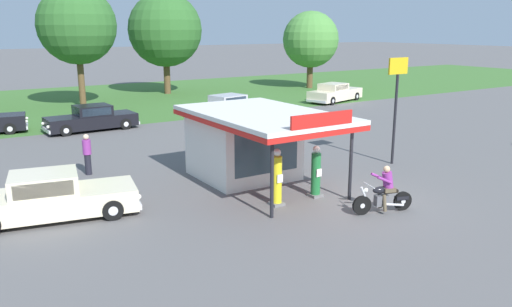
{
  "coord_description": "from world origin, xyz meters",
  "views": [
    {
      "loc": [
        -12.16,
        -12.36,
        5.9
      ],
      "look_at": [
        -2.39,
        2.93,
        1.4
      ],
      "focal_mm": 35.67,
      "sensor_mm": 36.0,
      "label": 1
    }
  ],
  "objects_px": {
    "motorcycle_with_rider": "(384,193)",
    "featured_classic_sedan": "(51,198)",
    "gas_pump_offside": "(316,174)",
    "bystander_leaning_by_kiosk": "(87,153)",
    "roadside_pole_sign": "(397,92)",
    "parked_car_back_row_right": "(231,108)",
    "parked_car_back_row_left": "(92,119)",
    "parked_car_back_row_centre": "(335,93)",
    "gas_pump_nearside": "(277,180)"
  },
  "relations": [
    {
      "from": "gas_pump_nearside",
      "to": "motorcycle_with_rider",
      "type": "height_order",
      "value": "gas_pump_nearside"
    },
    {
      "from": "gas_pump_nearside",
      "to": "parked_car_back_row_right",
      "type": "height_order",
      "value": "gas_pump_nearside"
    },
    {
      "from": "parked_car_back_row_left",
      "to": "roadside_pole_sign",
      "type": "relative_size",
      "value": 1.15
    },
    {
      "from": "gas_pump_nearside",
      "to": "parked_car_back_row_right",
      "type": "relative_size",
      "value": 0.34
    },
    {
      "from": "parked_car_back_row_left",
      "to": "parked_car_back_row_centre",
      "type": "distance_m",
      "value": 20.15
    },
    {
      "from": "featured_classic_sedan",
      "to": "parked_car_back_row_centre",
      "type": "height_order",
      "value": "parked_car_back_row_centre"
    },
    {
      "from": "parked_car_back_row_right",
      "to": "parked_car_back_row_centre",
      "type": "bearing_deg",
      "value": 11.65
    },
    {
      "from": "parked_car_back_row_left",
      "to": "roadside_pole_sign",
      "type": "bearing_deg",
      "value": -58.28
    },
    {
      "from": "featured_classic_sedan",
      "to": "roadside_pole_sign",
      "type": "height_order",
      "value": "roadside_pole_sign"
    },
    {
      "from": "gas_pump_nearside",
      "to": "featured_classic_sedan",
      "type": "height_order",
      "value": "gas_pump_nearside"
    },
    {
      "from": "parked_car_back_row_right",
      "to": "parked_car_back_row_left",
      "type": "relative_size",
      "value": 1.07
    },
    {
      "from": "parked_car_back_row_left",
      "to": "roadside_pole_sign",
      "type": "xyz_separation_m",
      "value": [
        9.21,
        -14.9,
        2.53
      ]
    },
    {
      "from": "gas_pump_offside",
      "to": "roadside_pole_sign",
      "type": "xyz_separation_m",
      "value": [
        5.79,
        1.73,
        2.34
      ]
    },
    {
      "from": "parked_car_back_row_left",
      "to": "parked_car_back_row_centre",
      "type": "height_order",
      "value": "parked_car_back_row_centre"
    },
    {
      "from": "featured_classic_sedan",
      "to": "parked_car_back_row_right",
      "type": "xyz_separation_m",
      "value": [
        13.95,
        12.93,
        0.04
      ]
    },
    {
      "from": "gas_pump_nearside",
      "to": "parked_car_back_row_centre",
      "type": "relative_size",
      "value": 0.34
    },
    {
      "from": "roadside_pole_sign",
      "to": "featured_classic_sedan",
      "type": "bearing_deg",
      "value": 175.53
    },
    {
      "from": "parked_car_back_row_right",
      "to": "gas_pump_nearside",
      "type": "bearing_deg",
      "value": -114.63
    },
    {
      "from": "bystander_leaning_by_kiosk",
      "to": "roadside_pole_sign",
      "type": "xyz_separation_m",
      "value": [
        11.9,
        -5.53,
        2.29
      ]
    },
    {
      "from": "motorcycle_with_rider",
      "to": "bystander_leaning_by_kiosk",
      "type": "distance_m",
      "value": 11.96
    },
    {
      "from": "motorcycle_with_rider",
      "to": "parked_car_back_row_centre",
      "type": "relative_size",
      "value": 0.36
    },
    {
      "from": "parked_car_back_row_right",
      "to": "bystander_leaning_by_kiosk",
      "type": "distance_m",
      "value": 14.43
    },
    {
      "from": "gas_pump_nearside",
      "to": "featured_classic_sedan",
      "type": "xyz_separation_m",
      "value": [
        -6.72,
        2.84,
        -0.24
      ]
    },
    {
      "from": "bystander_leaning_by_kiosk",
      "to": "parked_car_back_row_left",
      "type": "bearing_deg",
      "value": 73.98
    },
    {
      "from": "motorcycle_with_rider",
      "to": "featured_classic_sedan",
      "type": "height_order",
      "value": "motorcycle_with_rider"
    },
    {
      "from": "featured_classic_sedan",
      "to": "gas_pump_offside",
      "type": "bearing_deg",
      "value": -18.65
    },
    {
      "from": "motorcycle_with_rider",
      "to": "featured_classic_sedan",
      "type": "distance_m",
      "value": 10.68
    },
    {
      "from": "parked_car_back_row_right",
      "to": "parked_car_back_row_centre",
      "type": "height_order",
      "value": "parked_car_back_row_right"
    },
    {
      "from": "featured_classic_sedan",
      "to": "parked_car_back_row_left",
      "type": "relative_size",
      "value": 1.03
    },
    {
      "from": "gas_pump_offside",
      "to": "bystander_leaning_by_kiosk",
      "type": "height_order",
      "value": "gas_pump_offside"
    },
    {
      "from": "featured_classic_sedan",
      "to": "parked_car_back_row_left",
      "type": "xyz_separation_m",
      "value": [
        4.99,
        13.79,
        -0.0
      ]
    },
    {
      "from": "featured_classic_sedan",
      "to": "parked_car_back_row_right",
      "type": "height_order",
      "value": "parked_car_back_row_right"
    },
    {
      "from": "parked_car_back_row_right",
      "to": "parked_car_back_row_left",
      "type": "distance_m",
      "value": 9.0
    },
    {
      "from": "gas_pump_offside",
      "to": "parked_car_back_row_centre",
      "type": "xyz_separation_m",
      "value": [
        16.68,
        18.06,
        -0.16
      ]
    },
    {
      "from": "featured_classic_sedan",
      "to": "bystander_leaning_by_kiosk",
      "type": "bearing_deg",
      "value": 62.45
    },
    {
      "from": "gas_pump_offside",
      "to": "roadside_pole_sign",
      "type": "height_order",
      "value": "roadside_pole_sign"
    },
    {
      "from": "parked_car_back_row_centre",
      "to": "roadside_pole_sign",
      "type": "bearing_deg",
      "value": -123.7
    },
    {
      "from": "roadside_pole_sign",
      "to": "gas_pump_offside",
      "type": "bearing_deg",
      "value": -163.38
    },
    {
      "from": "parked_car_back_row_left",
      "to": "parked_car_back_row_centre",
      "type": "bearing_deg",
      "value": 4.09
    },
    {
      "from": "featured_classic_sedan",
      "to": "parked_car_back_row_centre",
      "type": "relative_size",
      "value": 0.95
    },
    {
      "from": "gas_pump_nearside",
      "to": "gas_pump_offside",
      "type": "relative_size",
      "value": 1.06
    },
    {
      "from": "gas_pump_nearside",
      "to": "roadside_pole_sign",
      "type": "height_order",
      "value": "roadside_pole_sign"
    },
    {
      "from": "motorcycle_with_rider",
      "to": "parked_car_back_row_left",
      "type": "height_order",
      "value": "motorcycle_with_rider"
    },
    {
      "from": "gas_pump_offside",
      "to": "bystander_leaning_by_kiosk",
      "type": "bearing_deg",
      "value": 130.1
    },
    {
      "from": "motorcycle_with_rider",
      "to": "parked_car_back_row_centre",
      "type": "bearing_deg",
      "value": 52.37
    },
    {
      "from": "gas_pump_offside",
      "to": "parked_car_back_row_right",
      "type": "distance_m",
      "value": 16.71
    },
    {
      "from": "parked_car_back_row_right",
      "to": "bystander_leaning_by_kiosk",
      "type": "xyz_separation_m",
      "value": [
        -11.65,
        -8.51,
        0.19
      ]
    },
    {
      "from": "motorcycle_with_rider",
      "to": "parked_car_back_row_centre",
      "type": "xyz_separation_m",
      "value": [
        15.82,
        20.53,
        0.04
      ]
    },
    {
      "from": "gas_pump_nearside",
      "to": "featured_classic_sedan",
      "type": "distance_m",
      "value": 7.3
    },
    {
      "from": "featured_classic_sedan",
      "to": "parked_car_back_row_centre",
      "type": "xyz_separation_m",
      "value": [
        25.1,
        15.23,
        0.02
      ]
    }
  ]
}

